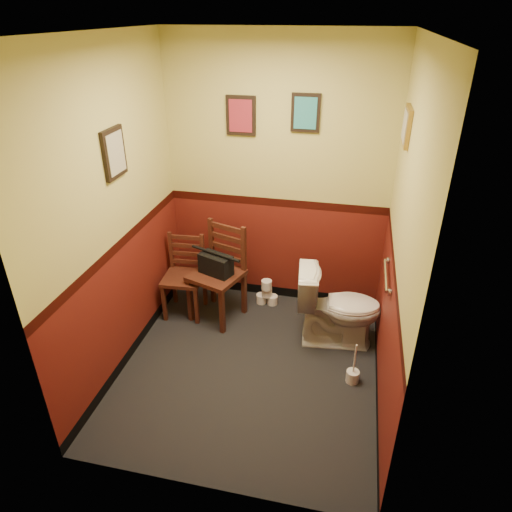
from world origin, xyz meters
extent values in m
cube|color=black|center=(0.00, 0.00, 0.00)|extent=(2.20, 2.40, 0.00)
cube|color=silver|center=(0.00, 0.00, 2.70)|extent=(2.20, 2.40, 0.00)
cube|color=#5A1610|center=(0.00, 1.20, 1.35)|extent=(2.20, 0.00, 2.70)
cube|color=#5A1610|center=(0.00, -1.20, 1.35)|extent=(2.20, 0.00, 2.70)
cube|color=#5A1610|center=(-1.10, 0.00, 1.35)|extent=(0.00, 2.40, 2.70)
cube|color=#5A1610|center=(1.10, 0.00, 1.35)|extent=(0.00, 2.40, 2.70)
cylinder|color=silver|center=(1.07, 0.25, 0.95)|extent=(0.03, 0.50, 0.03)
cylinder|color=silver|center=(1.09, 0.00, 0.95)|extent=(0.02, 0.06, 0.06)
cylinder|color=silver|center=(1.09, 0.50, 0.95)|extent=(0.02, 0.06, 0.06)
cube|color=black|center=(-0.35, 1.18, 1.95)|extent=(0.28, 0.03, 0.36)
cube|color=maroon|center=(-0.35, 1.17, 1.95)|extent=(0.22, 0.01, 0.30)
cube|color=black|center=(0.25, 1.18, 2.00)|extent=(0.26, 0.03, 0.34)
cube|color=teal|center=(0.25, 1.17, 2.00)|extent=(0.20, 0.01, 0.28)
cube|color=black|center=(-1.08, 0.10, 1.85)|extent=(0.03, 0.30, 0.38)
cube|color=tan|center=(-1.07, 0.10, 1.85)|extent=(0.01, 0.24, 0.31)
cube|color=olive|center=(1.08, 0.60, 2.05)|extent=(0.03, 0.34, 0.28)
cube|color=tan|center=(1.07, 0.60, 2.05)|extent=(0.01, 0.28, 0.22)
imported|color=white|center=(0.72, 0.54, 0.38)|extent=(0.83, 0.52, 0.77)
cylinder|color=silver|center=(0.90, 0.02, 0.06)|extent=(0.11, 0.11, 0.11)
cylinder|color=silver|center=(0.90, 0.02, 0.24)|extent=(0.01, 0.01, 0.31)
cube|color=#4E2217|center=(-0.85, 0.68, 0.42)|extent=(0.42, 0.42, 0.04)
cube|color=#4E2217|center=(-1.01, 0.50, 0.21)|extent=(0.04, 0.04, 0.42)
cube|color=#4E2217|center=(-1.03, 0.84, 0.21)|extent=(0.04, 0.04, 0.42)
cube|color=#4E2217|center=(-0.67, 0.52, 0.21)|extent=(0.04, 0.04, 0.42)
cube|color=#4E2217|center=(-0.69, 0.86, 0.21)|extent=(0.04, 0.04, 0.42)
cube|color=#4E2217|center=(-1.03, 0.84, 0.63)|extent=(0.04, 0.03, 0.42)
cube|color=#4E2217|center=(-0.69, 0.86, 0.63)|extent=(0.04, 0.03, 0.42)
cube|color=#4E2217|center=(-0.86, 0.85, 0.51)|extent=(0.32, 0.04, 0.04)
cube|color=#4E2217|center=(-0.86, 0.85, 0.61)|extent=(0.32, 0.04, 0.04)
cube|color=#4E2217|center=(-0.86, 0.85, 0.70)|extent=(0.32, 0.04, 0.04)
cube|color=#4E2217|center=(-0.86, 0.85, 0.79)|extent=(0.32, 0.04, 0.04)
cube|color=#4E2217|center=(-0.50, 0.68, 0.49)|extent=(0.58, 0.58, 0.04)
cube|color=#4E2217|center=(-0.75, 0.56, 0.25)|extent=(0.06, 0.06, 0.49)
cube|color=#4E2217|center=(-0.62, 0.93, 0.25)|extent=(0.06, 0.06, 0.49)
cube|color=#4E2217|center=(-0.38, 0.43, 0.25)|extent=(0.06, 0.06, 0.49)
cube|color=#4E2217|center=(-0.25, 0.81, 0.25)|extent=(0.06, 0.06, 0.49)
cube|color=#4E2217|center=(-0.62, 0.94, 0.74)|extent=(0.05, 0.05, 0.49)
cube|color=#4E2217|center=(-0.25, 0.81, 0.74)|extent=(0.05, 0.05, 0.49)
cube|color=#4E2217|center=(-0.43, 0.87, 0.60)|extent=(0.36, 0.15, 0.05)
cube|color=#4E2217|center=(-0.43, 0.87, 0.71)|extent=(0.36, 0.15, 0.05)
cube|color=#4E2217|center=(-0.43, 0.87, 0.82)|extent=(0.36, 0.15, 0.05)
cube|color=#4E2217|center=(-0.43, 0.87, 0.93)|extent=(0.36, 0.15, 0.05)
cube|color=black|center=(-0.50, 0.68, 0.62)|extent=(0.36, 0.27, 0.20)
cylinder|color=black|center=(-0.50, 0.68, 0.74)|extent=(0.28, 0.13, 0.03)
cylinder|color=silver|center=(-0.11, 1.02, 0.05)|extent=(0.11, 0.11, 0.10)
cylinder|color=silver|center=(0.01, 1.02, 0.05)|extent=(0.11, 0.11, 0.10)
cylinder|color=silver|center=(-0.05, 1.01, 0.15)|extent=(0.11, 0.11, 0.10)
cylinder|color=silver|center=(-0.05, 0.99, 0.25)|extent=(0.11, 0.11, 0.10)
camera|label=1|loc=(0.73, -3.02, 2.83)|focal=32.00mm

